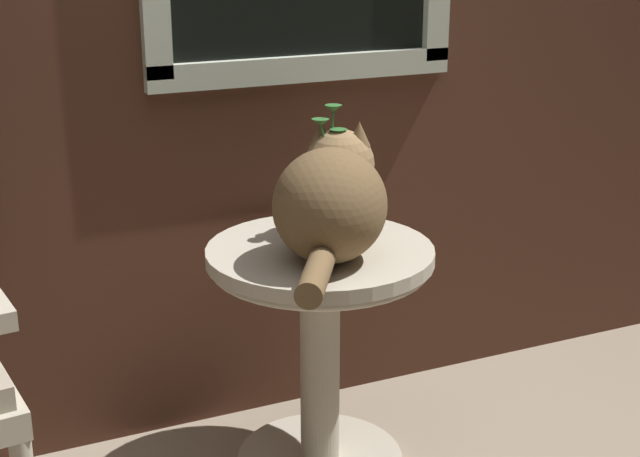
{
  "coord_description": "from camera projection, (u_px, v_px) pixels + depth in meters",
  "views": [
    {
      "loc": [
        -0.64,
        -1.67,
        1.4
      ],
      "look_at": [
        0.25,
        0.3,
        0.67
      ],
      "focal_mm": 52.22,
      "sensor_mm": 36.0,
      "label": 1
    }
  ],
  "objects": [
    {
      "name": "wicker_side_table",
      "position": [
        320.0,
        320.0,
        2.36
      ],
      "size": [
        0.57,
        0.57,
        0.62
      ],
      "color": "#B2A893",
      "rests_on": "ground_plane"
    },
    {
      "name": "pewter_vase_with_ivy",
      "position": [
        330.0,
        197.0,
        2.37
      ],
      "size": [
        0.14,
        0.14,
        0.33
      ],
      "color": "gray",
      "rests_on": "wicker_side_table"
    },
    {
      "name": "cat",
      "position": [
        332.0,
        198.0,
        2.21
      ],
      "size": [
        0.41,
        0.59,
        0.29
      ],
      "color": "brown",
      "rests_on": "wicker_side_table"
    }
  ]
}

